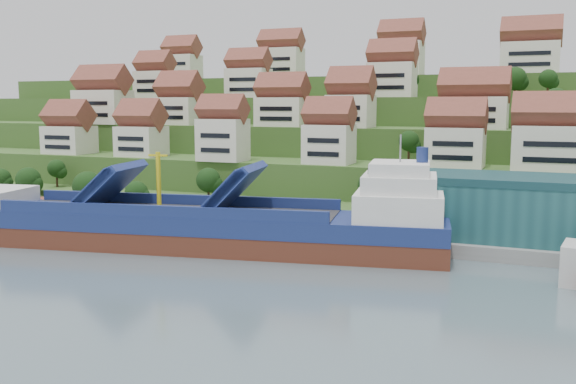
% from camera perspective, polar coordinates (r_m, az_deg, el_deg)
% --- Properties ---
extents(ground, '(300.00, 300.00, 0.00)m').
position_cam_1_polar(ground, '(101.73, -2.49, -5.51)').
color(ground, slate).
rests_on(ground, ground).
extents(quay, '(180.00, 14.00, 2.20)m').
position_cam_1_polar(quay, '(109.28, 10.47, -4.10)').
color(quay, gray).
rests_on(quay, ground).
extents(pebble_beach, '(45.00, 20.00, 1.00)m').
position_cam_1_polar(pebble_beach, '(144.34, -21.74, -1.86)').
color(pebble_beach, gray).
rests_on(pebble_beach, ground).
extents(hillside, '(260.00, 128.00, 31.00)m').
position_cam_1_polar(hillside, '(198.14, 10.23, 4.05)').
color(hillside, '#2D4C1E').
rests_on(hillside, ground).
extents(hillside_village, '(155.32, 65.10, 29.24)m').
position_cam_1_polar(hillside_village, '(156.45, 6.08, 8.08)').
color(hillside_village, silver).
rests_on(hillside_village, ground).
extents(hillside_trees, '(141.44, 62.94, 30.71)m').
position_cam_1_polar(hillside_trees, '(144.41, -0.19, 4.95)').
color(hillside_trees, '#183913').
rests_on(hillside_trees, ground).
extents(flagpole, '(1.28, 0.16, 8.00)m').
position_cam_1_polar(flagpole, '(103.83, 8.96, -1.45)').
color(flagpole, gray).
rests_on(flagpole, quay).
extents(beach_huts, '(14.40, 3.70, 2.20)m').
position_cam_1_polar(beach_huts, '(144.61, -22.68, -1.25)').
color(beach_huts, white).
rests_on(beach_huts, pebble_beach).
extents(cargo_ship, '(85.40, 27.76, 18.80)m').
position_cam_1_polar(cargo_ship, '(105.73, -7.99, -3.11)').
color(cargo_ship, '#5A2A1B').
rests_on(cargo_ship, ground).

